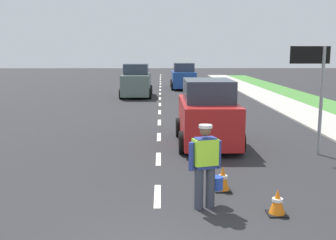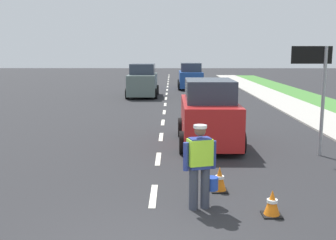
{
  "view_description": "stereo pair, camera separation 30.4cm",
  "coord_description": "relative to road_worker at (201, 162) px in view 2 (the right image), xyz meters",
  "views": [
    {
      "loc": [
        0.09,
        -5.5,
        3.05
      ],
      "look_at": [
        0.28,
        5.92,
        1.1
      ],
      "focal_mm": 43.07,
      "sensor_mm": 36.0,
      "label": 1
    },
    {
      "loc": [
        0.39,
        -5.5,
        3.05
      ],
      "look_at": [
        0.28,
        5.92,
        1.1
      ],
      "focal_mm": 43.07,
      "sensor_mm": 36.0,
      "label": 2
    }
  ],
  "objects": [
    {
      "name": "car_outgoing_ahead",
      "position": [
        0.65,
        5.53,
        0.07
      ],
      "size": [
        1.98,
        3.97,
        2.15
      ],
      "color": "red",
      "rests_on": "ground"
    },
    {
      "name": "ground_plane",
      "position": [
        -0.95,
        18.96,
        -0.93
      ],
      "size": [
        96.0,
        96.0,
        0.0
      ],
      "primitive_type": "plane",
      "color": "#28282B"
    },
    {
      "name": "lane_direction_sign",
      "position": [
        3.59,
        4.12,
        1.48
      ],
      "size": [
        1.16,
        0.11,
        3.2
      ],
      "color": "gray",
      "rests_on": "ground"
    },
    {
      "name": "car_oncoming_second",
      "position": [
        -2.55,
        19.81,
        0.11
      ],
      "size": [
        2.08,
        4.2,
        2.23
      ],
      "color": "slate",
      "rests_on": "ground"
    },
    {
      "name": "traffic_cone_near",
      "position": [
        1.32,
        -0.36,
        -0.68
      ],
      "size": [
        0.36,
        0.36,
        0.5
      ],
      "color": "black",
      "rests_on": "ground"
    },
    {
      "name": "lane_center_line",
      "position": [
        -0.95,
        23.16,
        -0.93
      ],
      "size": [
        0.14,
        46.4,
        0.01
      ],
      "color": "silver",
      "rests_on": "ground"
    },
    {
      "name": "road_worker",
      "position": [
        0.0,
        0.0,
        0.0
      ],
      "size": [
        0.71,
        0.51,
        1.67
      ],
      "color": "#383D4C",
      "rests_on": "ground"
    },
    {
      "name": "car_outgoing_far",
      "position": [
        0.96,
        25.7,
        0.06
      ],
      "size": [
        2.09,
        4.4,
        2.12
      ],
      "color": "#1E4799",
      "rests_on": "ground"
    },
    {
      "name": "traffic_cone_far",
      "position": [
        0.49,
        0.98,
        -0.65
      ],
      "size": [
        0.36,
        0.36,
        0.56
      ],
      "color": "black",
      "rests_on": "ground"
    }
  ]
}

